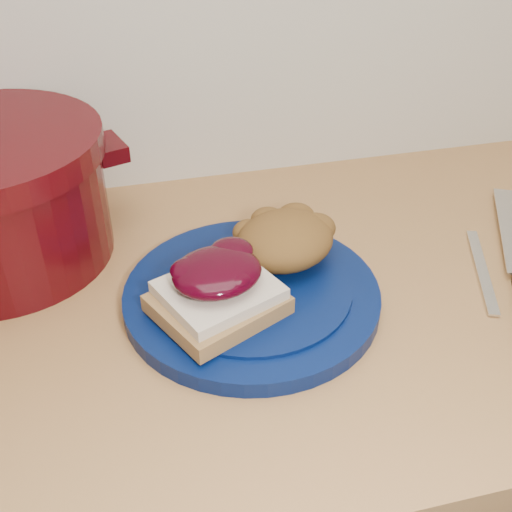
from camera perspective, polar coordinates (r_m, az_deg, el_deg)
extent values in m
cylinder|color=#041342|center=(0.73, -0.38, -3.56)|extent=(0.37, 0.37, 0.02)
cube|color=olive|center=(0.69, -3.43, -4.30)|extent=(0.16, 0.15, 0.02)
cube|color=beige|center=(0.68, -3.34, -3.05)|extent=(0.14, 0.14, 0.01)
ellipsoid|color=black|center=(0.67, -3.51, -1.42)|extent=(0.12, 0.11, 0.03)
ellipsoid|color=brown|center=(0.75, 2.60, 1.43)|extent=(0.15, 0.14, 0.06)
cube|color=silver|center=(0.83, 19.45, -1.18)|extent=(0.07, 0.16, 0.00)
cube|color=#3A0509|center=(0.85, -13.06, 9.29)|extent=(0.05, 0.07, 0.02)
cylinder|color=black|center=(0.86, -18.11, 5.07)|extent=(0.06, 0.06, 0.12)
cylinder|color=black|center=(0.83, -18.99, 9.19)|extent=(0.07, 0.07, 0.02)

